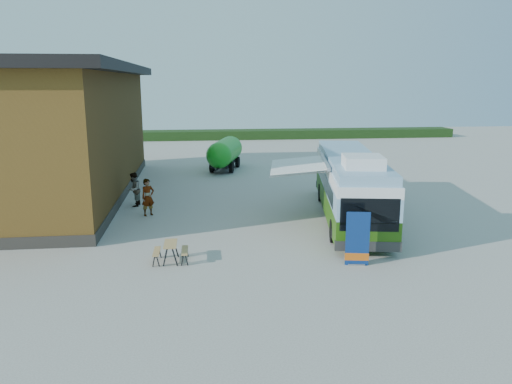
{
  "coord_description": "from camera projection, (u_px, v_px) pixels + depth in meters",
  "views": [
    {
      "loc": [
        -2.26,
        -19.83,
        6.53
      ],
      "look_at": [
        0.43,
        3.09,
        1.4
      ],
      "focal_mm": 35.0,
      "sensor_mm": 36.0,
      "label": 1
    }
  ],
  "objects": [
    {
      "name": "ground",
      "position": [
        254.0,
        241.0,
        20.9
      ],
      "size": [
        100.0,
        100.0,
        0.0
      ],
      "primitive_type": "plane",
      "color": "#BCB7AD",
      "rests_on": "ground"
    },
    {
      "name": "barn",
      "position": [
        53.0,
        134.0,
        28.62
      ],
      "size": [
        9.6,
        21.2,
        7.5
      ],
      "color": "brown",
      "rests_on": "ground"
    },
    {
      "name": "person_a",
      "position": [
        148.0,
        197.0,
        24.65
      ],
      "size": [
        0.81,
        0.74,
        1.86
      ],
      "primitive_type": "imported",
      "rotation": [
        0.0,
        0.0,
        0.57
      ],
      "color": "#999999",
      "rests_on": "ground"
    },
    {
      "name": "person_b",
      "position": [
        134.0,
        190.0,
        26.48
      ],
      "size": [
        0.82,
        0.98,
        1.82
      ],
      "primitive_type": "imported",
      "rotation": [
        0.0,
        0.0,
        -1.72
      ],
      "color": "#999999",
      "rests_on": "ground"
    },
    {
      "name": "banner",
      "position": [
        357.0,
        244.0,
        17.94
      ],
      "size": [
        0.86,
        0.28,
        2.0
      ],
      "rotation": [
        0.0,
        0.0,
        -0.17
      ],
      "color": "navy",
      "rests_on": "ground"
    },
    {
      "name": "picnic_table",
      "position": [
        171.0,
        248.0,
        18.35
      ],
      "size": [
        1.26,
        1.12,
        0.72
      ],
      "rotation": [
        0.0,
        0.0,
        -0.0
      ],
      "color": "tan",
      "rests_on": "ground"
    },
    {
      "name": "slurry_tanker",
      "position": [
        225.0,
        152.0,
        37.4
      ],
      "size": [
        2.92,
        6.13,
        2.32
      ],
      "rotation": [
        0.0,
        0.0,
        -0.26
      ],
      "color": "#1C9A1F",
      "rests_on": "ground"
    },
    {
      "name": "hedge",
      "position": [
        285.0,
        134.0,
        58.54
      ],
      "size": [
        40.0,
        3.0,
        1.0
      ],
      "primitive_type": "cube",
      "color": "#264419",
      "rests_on": "ground"
    },
    {
      "name": "awning",
      "position": [
        302.0,
        167.0,
        23.37
      ],
      "size": [
        3.27,
        4.56,
        0.52
      ],
      "rotation": [
        0.0,
        0.0,
        -0.17
      ],
      "color": "white",
      "rests_on": "ground"
    },
    {
      "name": "bus",
      "position": [
        350.0,
        183.0,
        24.0
      ],
      "size": [
        4.48,
        11.98,
        3.6
      ],
      "rotation": [
        0.0,
        0.0,
        -0.17
      ],
      "color": "#397413",
      "rests_on": "ground"
    }
  ]
}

